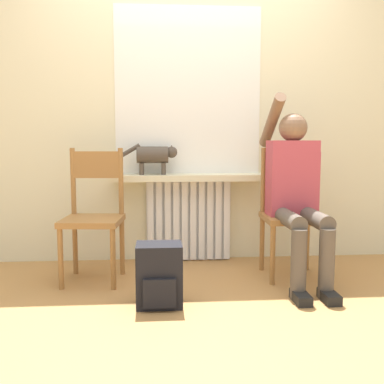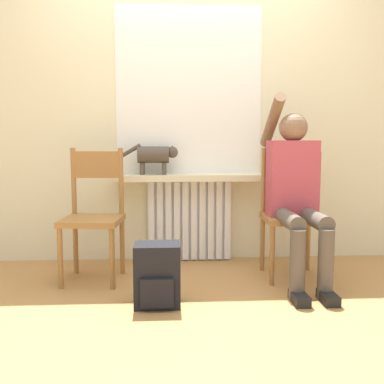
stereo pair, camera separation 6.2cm
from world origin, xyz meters
TOP-DOWN VIEW (x-y plane):
  - ground_plane at (0.00, 0.00)m, footprint 12.00×12.00m
  - wall_with_window at (0.00, 1.23)m, footprint 7.00×0.06m
  - radiator at (0.00, 1.15)m, footprint 0.69×0.08m
  - windowsill at (0.00, 1.08)m, footprint 1.23×0.23m
  - window_glass at (0.00, 1.20)m, footprint 1.18×0.01m
  - chair_left at (-0.71, 0.68)m, footprint 0.44×0.44m
  - chair_right at (0.71, 0.68)m, footprint 0.41×0.41m
  - person at (0.71, 0.55)m, footprint 0.36×1.03m
  - cat at (-0.28, 1.08)m, footprint 0.46×0.13m
  - backpack at (-0.25, 0.13)m, footprint 0.27×0.24m

SIDE VIEW (x-z plane):
  - ground_plane at x=0.00m, z-range 0.00..0.00m
  - backpack at x=-0.25m, z-range 0.00..0.37m
  - radiator at x=0.00m, z-range 0.00..0.67m
  - chair_left at x=-0.71m, z-range 0.01..0.94m
  - chair_right at x=0.71m, z-range 0.01..0.94m
  - person at x=0.71m, z-range 0.00..1.32m
  - windowsill at x=0.00m, z-range 0.67..0.72m
  - cat at x=-0.28m, z-range 0.75..1.00m
  - wall_with_window at x=0.00m, z-range 0.00..2.70m
  - window_glass at x=0.00m, z-range 0.72..2.06m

